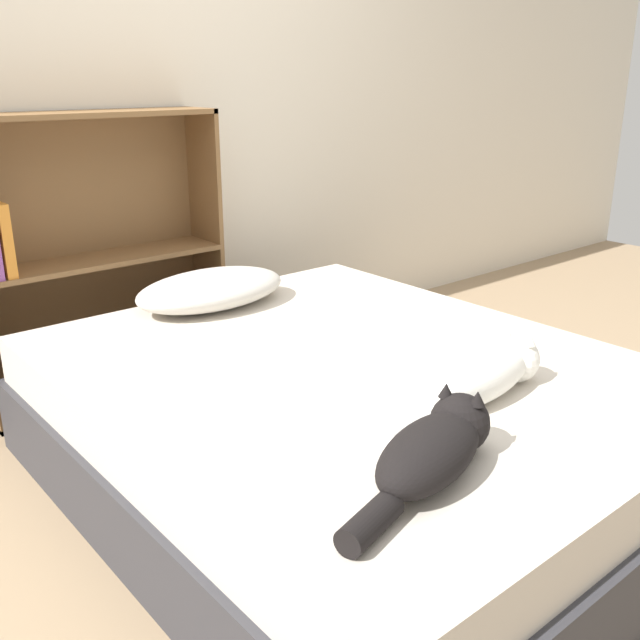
{
  "coord_description": "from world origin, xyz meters",
  "views": [
    {
      "loc": [
        -1.38,
        -1.5,
        1.27
      ],
      "look_at": [
        0.0,
        0.14,
        0.52
      ],
      "focal_mm": 40.0,
      "sensor_mm": 36.0,
      "label": 1
    }
  ],
  "objects_px": {
    "pillow": "(211,289)",
    "bookshelf": "(89,256)",
    "cat_light": "(486,375)",
    "cat_dark": "(435,448)",
    "bed": "(349,424)"
  },
  "relations": [
    {
      "from": "cat_light",
      "to": "cat_dark",
      "type": "bearing_deg",
      "value": -161.33
    },
    {
      "from": "cat_light",
      "to": "bookshelf",
      "type": "relative_size",
      "value": 0.56
    },
    {
      "from": "bed",
      "to": "pillow",
      "type": "bearing_deg",
      "value": 91.97
    },
    {
      "from": "bed",
      "to": "cat_light",
      "type": "bearing_deg",
      "value": -74.62
    },
    {
      "from": "cat_light",
      "to": "cat_dark",
      "type": "distance_m",
      "value": 0.45
    },
    {
      "from": "bed",
      "to": "cat_dark",
      "type": "height_order",
      "value": "cat_dark"
    },
    {
      "from": "cat_light",
      "to": "bookshelf",
      "type": "distance_m",
      "value": 1.7
    },
    {
      "from": "bed",
      "to": "cat_light",
      "type": "relative_size",
      "value": 3.02
    },
    {
      "from": "pillow",
      "to": "bookshelf",
      "type": "bearing_deg",
      "value": 120.62
    },
    {
      "from": "cat_light",
      "to": "bed",
      "type": "bearing_deg",
      "value": 100.75
    },
    {
      "from": "cat_light",
      "to": "cat_dark",
      "type": "height_order",
      "value": "cat_dark"
    },
    {
      "from": "pillow",
      "to": "cat_light",
      "type": "xyz_separation_m",
      "value": [
        0.14,
        -1.18,
        -0.0
      ]
    },
    {
      "from": "bookshelf",
      "to": "cat_dark",
      "type": "bearing_deg",
      "value": -89.77
    },
    {
      "from": "bed",
      "to": "cat_dark",
      "type": "xyz_separation_m",
      "value": [
        -0.3,
        -0.6,
        0.28
      ]
    },
    {
      "from": "cat_light",
      "to": "cat_dark",
      "type": "xyz_separation_m",
      "value": [
        -0.41,
        -0.18,
        -0.0
      ]
    }
  ]
}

